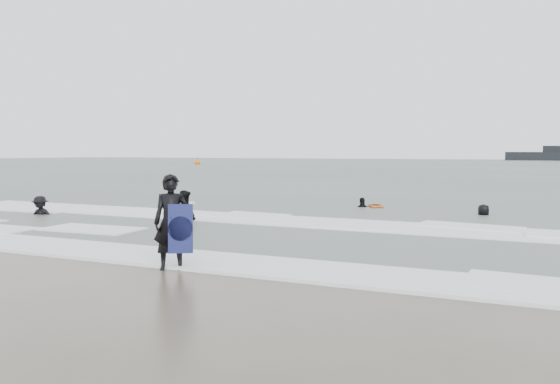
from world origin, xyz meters
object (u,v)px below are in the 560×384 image
at_px(surfer_breaker, 41,216).
at_px(surfer_right_far, 483,216).
at_px(surfer_centre, 172,269).
at_px(surfer_wading, 185,227).
at_px(surfer_right_near, 363,208).
at_px(buoy, 197,162).

height_order(surfer_breaker, surfer_right_far, same).
relative_size(surfer_centre, surfer_breaker, 1.21).
xyz_separation_m(surfer_wading, surfer_right_far, (8.25, 6.88, 0.00)).
height_order(surfer_wading, surfer_right_near, surfer_wading).
bearing_deg(surfer_right_near, surfer_right_far, 136.11).
relative_size(surfer_breaker, buoy, 0.97).
bearing_deg(surfer_right_near, surfer_breaker, 5.02).
xyz_separation_m(surfer_right_near, surfer_right_far, (4.80, -0.94, 0.00)).
distance_m(surfer_centre, surfer_right_far, 13.08).
xyz_separation_m(surfer_wading, buoy, (-45.12, 69.07, 0.42)).
height_order(surfer_right_far, buoy, buoy).
height_order(surfer_centre, surfer_breaker, surfer_centre).
distance_m(surfer_wading, buoy, 82.50).
relative_size(surfer_centre, surfer_wading, 1.13).
xyz_separation_m(surfer_centre, surfer_right_far, (4.92, 12.12, 0.00)).
distance_m(surfer_wading, surfer_right_near, 8.55).
xyz_separation_m(surfer_wading, surfer_breaker, (-6.42, 0.16, 0.00)).
relative_size(surfer_wading, buoy, 1.03).
bearing_deg(surfer_wading, surfer_breaker, 13.44).
bearing_deg(surfer_centre, surfer_right_far, 38.07).
bearing_deg(surfer_wading, surfer_centre, 137.30).
height_order(surfer_right_near, buoy, buoy).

